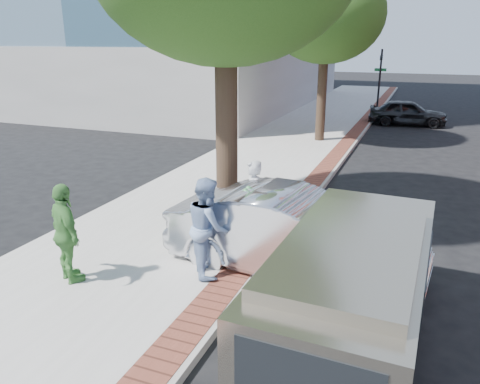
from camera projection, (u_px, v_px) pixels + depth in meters
The scene contains 14 objects.
ground at pixel (218, 257), 9.80m from camera, with size 120.00×120.00×0.00m, color black.
sidewalk at pixel (269, 160), 17.37m from camera, with size 5.00×60.00×0.15m, color #9E9991.
brick_strip at pixel (328, 164), 16.58m from camera, with size 0.60×60.00×0.01m, color brown.
curb at pixel (338, 167), 16.48m from camera, with size 0.10×60.00×0.15m, color gray.
office_base at pixel (177, 74), 33.16m from camera, with size 18.20×22.20×4.00m, color gray.
signal_near at pixel (380, 76), 28.23m from camera, with size 0.70×0.15×3.80m.
tree_far at pixel (326, 15), 18.93m from camera, with size 4.80×4.80×7.14m.
parking_meter at pixel (247, 208), 9.18m from camera, with size 0.12×0.32×1.47m.
person_gray at pixel (253, 201), 10.10m from camera, with size 0.64×0.42×1.77m, color #A4A5A9.
person_officer at pixel (208, 227), 8.58m from camera, with size 0.90×0.70×1.86m, color #7C97C0.
person_green at pixel (66, 234), 8.28m from camera, with size 1.08×0.45×1.84m, color #4C8E40.
sedan_silver at pixel (294, 234), 8.92m from camera, with size 1.72×4.93×1.62m, color silver.
bg_car at pixel (408, 113), 24.64m from camera, with size 1.59×3.95×1.35m, color black.
van at pixel (354, 282), 6.80m from camera, with size 2.07×5.01×1.82m.
Camera 1 is at (3.69, -8.10, 4.35)m, focal length 35.00 mm.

